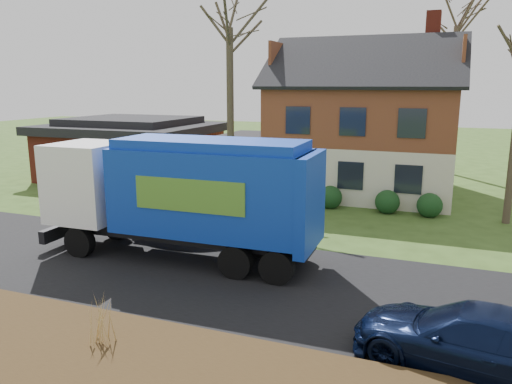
% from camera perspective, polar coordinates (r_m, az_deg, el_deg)
% --- Properties ---
extents(ground, '(120.00, 120.00, 0.00)m').
position_cam_1_polar(ground, '(15.24, -4.37, -9.67)').
color(ground, '#2F4818').
rests_on(ground, ground).
extents(road, '(80.00, 7.00, 0.02)m').
position_cam_1_polar(road, '(15.24, -4.37, -9.64)').
color(road, black).
rests_on(road, ground).
extents(mulch_verge, '(80.00, 3.50, 0.30)m').
position_cam_1_polar(mulch_verge, '(11.12, -16.81, -18.11)').
color(mulch_verge, '#2F200F').
rests_on(mulch_verge, ground).
extents(main_house, '(12.95, 8.95, 9.26)m').
position_cam_1_polar(main_house, '(27.10, 11.33, 8.49)').
color(main_house, beige).
rests_on(main_house, ground).
extents(ranch_house, '(9.80, 8.20, 3.70)m').
position_cam_1_polar(ranch_house, '(31.73, -13.98, 4.86)').
color(ranch_house, maroon).
rests_on(ranch_house, ground).
extents(garbage_truck, '(9.39, 2.69, 4.00)m').
position_cam_1_polar(garbage_truck, '(16.27, -8.26, 0.15)').
color(garbage_truck, black).
rests_on(garbage_truck, ground).
extents(silver_sedan, '(4.72, 2.11, 1.50)m').
position_cam_1_polar(silver_sedan, '(19.14, -7.06, -2.78)').
color(silver_sedan, '#999CA0').
rests_on(silver_sedan, ground).
extents(navy_wagon, '(5.08, 2.92, 1.39)m').
position_cam_1_polar(navy_wagon, '(11.20, 23.52, -15.27)').
color(navy_wagon, black).
rests_on(navy_wagon, ground).
extents(tree_front_west, '(3.88, 3.88, 11.54)m').
position_cam_1_polar(tree_front_west, '(24.99, -3.09, 21.01)').
color(tree_front_west, '#413827').
rests_on(tree_front_west, ground).
extents(tree_back, '(3.94, 3.94, 12.49)m').
position_cam_1_polar(tree_back, '(34.90, 22.15, 19.16)').
color(tree_back, '#46382A').
rests_on(tree_back, ground).
extents(grass_clump_mid, '(0.38, 0.32, 1.07)m').
position_cam_1_polar(grass_clump_mid, '(11.31, -16.97, -13.66)').
color(grass_clump_mid, tan).
rests_on(grass_clump_mid, mulch_verge).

